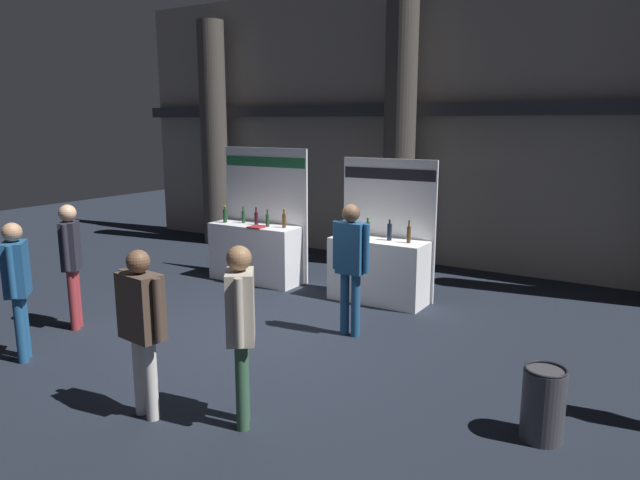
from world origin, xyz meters
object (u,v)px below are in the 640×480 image
at_px(visitor_1, 71,257).
at_px(visitor_5, 241,319).
at_px(exhibitor_booth_0, 257,247).
at_px(visitor_3, 17,279).
at_px(visitor_2, 142,317).
at_px(trash_bin, 543,404).
at_px(exhibitor_booth_1, 379,265).
at_px(visitor_0, 351,258).

xyz_separation_m(visitor_1, visitor_5, (3.72, -0.87, 0.03)).
relative_size(exhibitor_booth_0, visitor_1, 1.37).
xyz_separation_m(visitor_1, visitor_3, (0.44, -1.05, -0.01)).
bearing_deg(visitor_2, visitor_1, 163.40).
bearing_deg(exhibitor_booth_0, visitor_2, -64.65).
bearing_deg(visitor_5, trash_bin, 79.84).
xyz_separation_m(exhibitor_booth_0, visitor_2, (2.18, -4.60, 0.40)).
relative_size(trash_bin, visitor_5, 0.39).
distance_m(exhibitor_booth_1, visitor_3, 5.20).
distance_m(visitor_0, visitor_5, 2.67).
bearing_deg(exhibitor_booth_1, exhibitor_booth_0, -178.97).
height_order(visitor_2, visitor_3, visitor_3).
bearing_deg(exhibitor_booth_0, visitor_5, -53.79).
bearing_deg(visitor_5, visitor_3, -123.32).
xyz_separation_m(exhibitor_booth_0, visitor_3, (-0.19, -4.41, 0.40)).
bearing_deg(visitor_1, visitor_3, 164.90).
bearing_deg(visitor_0, visitor_1, -153.54).
bearing_deg(visitor_5, exhibitor_booth_1, 151.99).
bearing_deg(visitor_0, trash_bin, -28.01).
relative_size(visitor_1, visitor_2, 1.04).
height_order(visitor_0, visitor_1, visitor_0).
bearing_deg(visitor_1, visitor_0, -100.21).
relative_size(trash_bin, visitor_2, 0.41).
relative_size(trash_bin, visitor_0, 0.39).
distance_m(exhibitor_booth_1, visitor_5, 4.35).
relative_size(visitor_0, visitor_1, 1.03).
bearing_deg(visitor_1, exhibitor_booth_1, -79.89).
height_order(exhibitor_booth_1, visitor_3, exhibitor_booth_1).
relative_size(exhibitor_booth_0, visitor_3, 1.41).
height_order(exhibitor_booth_0, visitor_3, exhibitor_booth_0).
xyz_separation_m(visitor_0, visitor_2, (-0.63, -3.03, -0.05)).
bearing_deg(visitor_5, visitor_2, -104.49).
height_order(visitor_0, visitor_5, visitor_0).
height_order(visitor_1, visitor_3, visitor_1).
distance_m(exhibitor_booth_0, visitor_0, 3.25).
distance_m(trash_bin, visitor_3, 6.00).
bearing_deg(exhibitor_booth_1, visitor_2, -93.42).
height_order(visitor_1, visitor_5, visitor_5).
height_order(visitor_0, visitor_2, visitor_0).
xyz_separation_m(trash_bin, visitor_0, (-2.79, 1.42, 0.73)).
relative_size(exhibitor_booth_0, visitor_2, 1.43).
distance_m(exhibitor_booth_1, visitor_2, 4.67).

